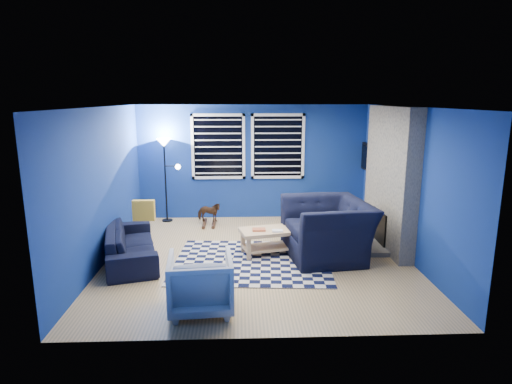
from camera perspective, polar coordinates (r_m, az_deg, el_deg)
floor at (r=7.33m, az=0.19°, el=-8.66°), size 5.00×5.00×0.00m
ceiling at (r=6.84m, az=0.21°, el=11.29°), size 5.00×5.00×0.00m
wall_back at (r=9.43m, az=-0.45°, el=3.99°), size 5.00×0.00×5.00m
wall_left at (r=7.31m, az=-19.78°, el=0.75°), size 0.00×5.00×5.00m
wall_right at (r=7.51m, az=19.64°, el=1.06°), size 0.00×5.00×5.00m
fireplace at (r=7.93m, az=17.34°, el=1.39°), size 0.65×2.00×2.50m
window_left at (r=9.36m, az=-5.07°, el=6.03°), size 1.17×0.06×1.42m
window_right at (r=9.38m, az=2.93°, el=6.08°), size 1.17×0.06×1.42m
tv at (r=9.33m, az=14.89°, el=4.40°), size 0.07×1.00×0.58m
rug at (r=7.12m, az=-0.59°, el=-9.24°), size 2.63×2.17×0.02m
sofa at (r=7.40m, az=-16.37°, el=-6.65°), size 2.06×1.24×0.56m
armchair_big at (r=7.31m, az=9.49°, el=-4.90°), size 1.64×1.48×0.96m
armchair_bent at (r=5.52m, az=-7.40°, el=-11.93°), size 0.86×0.88×0.74m
rocking_horse at (r=9.06m, az=-6.30°, el=-2.70°), size 0.30×0.53×0.42m
coffee_table at (r=7.36m, az=1.57°, el=-5.93°), size 1.02×0.73×0.46m
cabinet at (r=9.48m, az=7.68°, el=-2.19°), size 0.64×0.46×0.59m
floor_lamp at (r=9.28m, az=-12.01°, el=4.97°), size 0.49×0.30×1.80m
throw_pillow at (r=7.62m, az=-14.74°, el=-2.38°), size 0.38×0.12×0.36m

